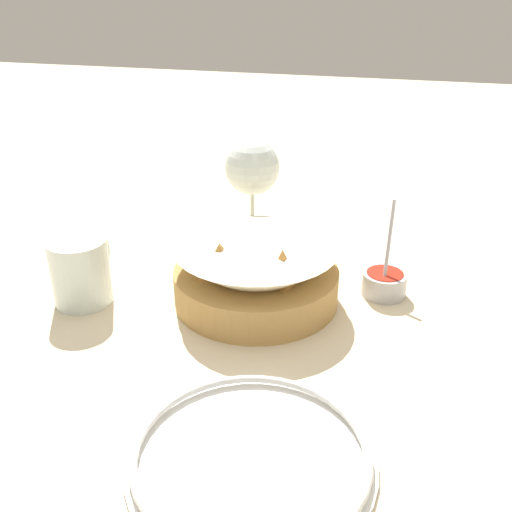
% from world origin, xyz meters
% --- Properties ---
extents(ground_plane, '(4.00, 4.00, 0.00)m').
position_xyz_m(ground_plane, '(0.00, 0.00, 0.00)').
color(ground_plane, beige).
extents(food_basket, '(0.22, 0.22, 0.09)m').
position_xyz_m(food_basket, '(-0.00, -0.03, 0.04)').
color(food_basket, '#B2894C').
rests_on(food_basket, ground_plane).
extents(sauce_cup, '(0.07, 0.06, 0.13)m').
position_xyz_m(sauce_cup, '(0.07, -0.20, 0.02)').
color(sauce_cup, '#B7B7BC').
rests_on(sauce_cup, ground_plane).
extents(wine_glass, '(0.09, 0.09, 0.17)m').
position_xyz_m(wine_glass, '(0.19, 0.03, 0.12)').
color(wine_glass, silver).
rests_on(wine_glass, ground_plane).
extents(beer_mug, '(0.11, 0.08, 0.09)m').
position_xyz_m(beer_mug, '(-0.07, 0.19, 0.04)').
color(beer_mug, silver).
rests_on(beer_mug, ground_plane).
extents(side_plate, '(0.23, 0.23, 0.01)m').
position_xyz_m(side_plate, '(-0.28, -0.11, 0.01)').
color(side_plate, white).
rests_on(side_plate, ground_plane).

